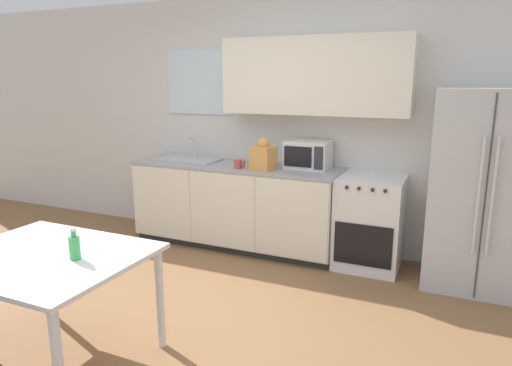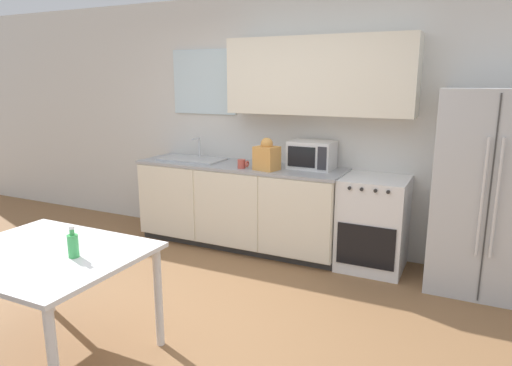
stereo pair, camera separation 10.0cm
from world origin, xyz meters
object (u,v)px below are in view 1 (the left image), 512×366
(drink_bottle, at_px, (75,247))
(coffee_mug, at_px, (239,164))
(microwave, at_px, (308,155))
(oven_range, at_px, (370,222))
(dining_table, at_px, (45,268))
(refrigerator, at_px, (483,191))

(drink_bottle, bearing_deg, coffee_mug, 89.60)
(microwave, bearing_deg, drink_bottle, -104.71)
(microwave, relative_size, drink_bottle, 2.25)
(microwave, relative_size, coffee_mug, 3.88)
(drink_bottle, bearing_deg, microwave, 75.29)
(oven_range, height_order, dining_table, oven_range)
(drink_bottle, bearing_deg, refrigerator, 45.94)
(microwave, bearing_deg, oven_range, -8.52)
(dining_table, xyz_separation_m, drink_bottle, (0.24, 0.03, 0.17))
(refrigerator, distance_m, microwave, 1.65)
(microwave, height_order, drink_bottle, microwave)
(oven_range, relative_size, drink_bottle, 4.54)
(oven_range, relative_size, coffee_mug, 7.84)
(oven_range, height_order, microwave, microwave)
(refrigerator, relative_size, microwave, 3.91)
(refrigerator, xyz_separation_m, drink_bottle, (-2.30, -2.37, -0.05))
(refrigerator, xyz_separation_m, coffee_mug, (-2.28, -0.16, 0.09))
(dining_table, bearing_deg, refrigerator, 43.44)
(oven_range, relative_size, dining_table, 0.75)
(drink_bottle, bearing_deg, dining_table, -173.84)
(microwave, height_order, coffee_mug, microwave)
(dining_table, bearing_deg, drink_bottle, 6.16)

